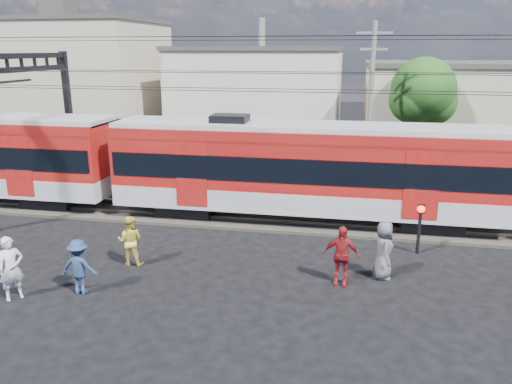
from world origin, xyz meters
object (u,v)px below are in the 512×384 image
Objects in this scene: crossing_signal at (420,220)px; commuter_train at (310,167)px; pedestrian_c at (79,267)px; pedestrian_a at (11,268)px.

commuter_train is at bearing 146.55° from crossing_signal.
pedestrian_c is 11.49m from crossing_signal.
crossing_signal reaches higher than pedestrian_c.
pedestrian_c is 0.92× the size of crossing_signal.
commuter_train reaches higher than pedestrian_c.
pedestrian_a is 1.12× the size of pedestrian_c.
pedestrian_a is 1.03× the size of crossing_signal.
pedestrian_a is 1.90m from pedestrian_c.
pedestrian_c is (1.78, 0.66, -0.10)m from pedestrian_a.
crossing_signal is (10.30, 5.08, 0.43)m from pedestrian_c.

